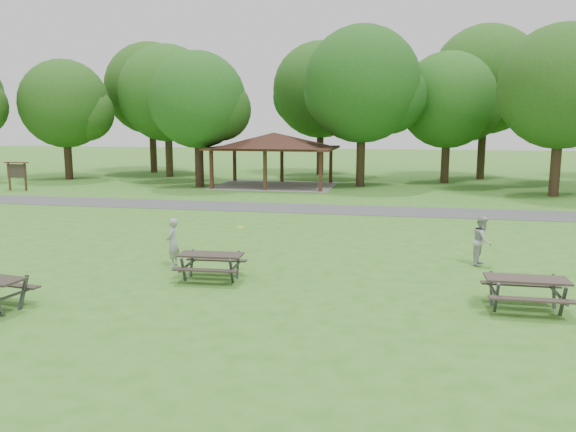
# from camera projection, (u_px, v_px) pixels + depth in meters

# --- Properties ---
(ground) EXTENTS (160.00, 160.00, 0.00)m
(ground) POSITION_uv_depth(u_px,v_px,m) (226.00, 283.00, 15.81)
(ground) COLOR #377320
(ground) RESTS_ON ground
(asphalt_path) EXTENTS (120.00, 3.20, 0.02)m
(asphalt_path) POSITION_uv_depth(u_px,v_px,m) (307.00, 209.00, 29.35)
(asphalt_path) COLOR #454548
(asphalt_path) RESTS_ON ground
(pavilion) EXTENTS (8.60, 7.01, 3.76)m
(pavilion) POSITION_uv_depth(u_px,v_px,m) (274.00, 142.00, 39.28)
(pavilion) COLOR #371E14
(pavilion) RESTS_ON ground
(notice_board) EXTENTS (1.60, 0.30, 1.88)m
(notice_board) POSITION_uv_depth(u_px,v_px,m) (17.00, 171.00, 36.86)
(notice_board) COLOR #3E2716
(notice_board) RESTS_ON ground
(tree_row_b) EXTENTS (7.14, 6.80, 9.28)m
(tree_row_b) POSITION_uv_depth(u_px,v_px,m) (66.00, 106.00, 43.59)
(tree_row_b) COLOR black
(tree_row_b) RESTS_ON ground
(tree_row_c) EXTENTS (8.19, 7.80, 10.67)m
(tree_row_c) POSITION_uv_depth(u_px,v_px,m) (168.00, 96.00, 45.48)
(tree_row_c) COLOR #302215
(tree_row_c) RESTS_ON ground
(tree_row_d) EXTENTS (6.93, 6.60, 9.27)m
(tree_row_d) POSITION_uv_depth(u_px,v_px,m) (199.00, 103.00, 38.35)
(tree_row_d) COLOR black
(tree_row_d) RESTS_ON ground
(tree_row_e) EXTENTS (8.40, 8.00, 11.02)m
(tree_row_e) POSITION_uv_depth(u_px,v_px,m) (364.00, 88.00, 38.48)
(tree_row_e) COLOR black
(tree_row_e) RESTS_ON ground
(tree_row_f) EXTENTS (7.35, 7.00, 9.55)m
(tree_row_f) POSITION_uv_depth(u_px,v_px,m) (449.00, 103.00, 40.86)
(tree_row_f) COLOR #2F2115
(tree_row_f) RESTS_ON ground
(tree_row_g) EXTENTS (7.77, 7.40, 10.25)m
(tree_row_g) POSITION_uv_depth(u_px,v_px,m) (563.00, 91.00, 33.34)
(tree_row_g) COLOR #321F16
(tree_row_g) RESTS_ON ground
(tree_deep_a) EXTENTS (8.40, 8.00, 11.38)m
(tree_deep_a) POSITION_uv_depth(u_px,v_px,m) (152.00, 91.00, 49.34)
(tree_deep_a) COLOR #321F16
(tree_deep_a) RESTS_ON ground
(tree_deep_b) EXTENTS (8.40, 8.00, 11.13)m
(tree_deep_b) POSITION_uv_depth(u_px,v_px,m) (322.00, 93.00, 46.97)
(tree_deep_b) COLOR black
(tree_deep_b) RESTS_ON ground
(tree_deep_c) EXTENTS (8.82, 8.40, 11.90)m
(tree_deep_c) POSITION_uv_depth(u_px,v_px,m) (487.00, 83.00, 43.40)
(tree_deep_c) COLOR #322216
(tree_deep_c) RESTS_ON ground
(picnic_table_middle) EXTENTS (1.89, 1.55, 0.79)m
(picnic_table_middle) POSITION_uv_depth(u_px,v_px,m) (211.00, 260.00, 16.09)
(picnic_table_middle) COLOR #2D2620
(picnic_table_middle) RESTS_ON ground
(picnic_table_far) EXTENTS (1.91, 1.56, 0.83)m
(picnic_table_far) POSITION_uv_depth(u_px,v_px,m) (526.00, 286.00, 13.47)
(picnic_table_far) COLOR #332A25
(picnic_table_far) RESTS_ON ground
(frisbee_in_flight) EXTENTS (0.29, 0.29, 0.02)m
(frisbee_in_flight) POSITION_uv_depth(u_px,v_px,m) (241.00, 227.00, 17.49)
(frisbee_in_flight) COLOR yellow
(frisbee_in_flight) RESTS_ON ground
(frisbee_thrower) EXTENTS (0.42, 0.59, 1.54)m
(frisbee_thrower) POSITION_uv_depth(u_px,v_px,m) (173.00, 243.00, 17.53)
(frisbee_thrower) COLOR #9E9EA1
(frisbee_thrower) RESTS_ON ground
(frisbee_catcher) EXTENTS (0.78, 0.89, 1.57)m
(frisbee_catcher) POSITION_uv_depth(u_px,v_px,m) (482.00, 241.00, 17.73)
(frisbee_catcher) COLOR #ADADB0
(frisbee_catcher) RESTS_ON ground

